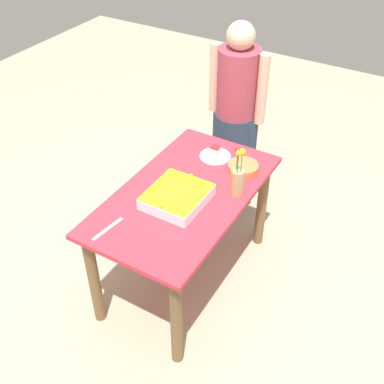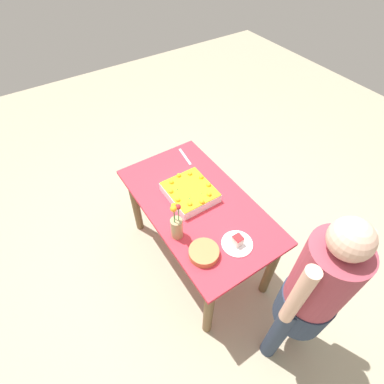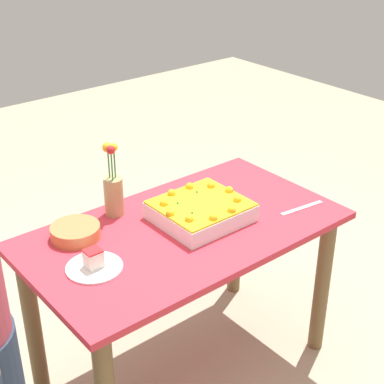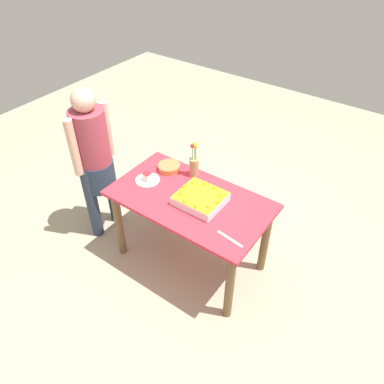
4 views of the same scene
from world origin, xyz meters
TOP-DOWN VIEW (x-y plane):
  - ground_plane at (0.00, 0.00)m, footprint 8.00×8.00m
  - dining_table at (0.00, 0.00)m, footprint 1.31×0.74m
  - sheet_cake at (0.10, 0.01)m, footprint 0.36×0.33m
  - serving_plate_with_slice at (-0.43, -0.02)m, footprint 0.21×0.21m
  - cake_knife at (0.50, -0.20)m, footprint 0.22×0.05m
  - flower_vase at (-0.16, 0.27)m, footprint 0.08×0.08m
  - fruit_bowl at (-0.38, 0.21)m, footprint 0.20×0.20m
  - person_standing at (-0.95, -0.13)m, footprint 0.31×0.45m

SIDE VIEW (x-z plane):
  - ground_plane at x=0.00m, z-range 0.00..0.00m
  - dining_table at x=0.00m, z-range 0.24..0.99m
  - cake_knife at x=0.50m, z-range 0.75..0.76m
  - serving_plate_with_slice at x=-0.43m, z-range 0.73..0.81m
  - fruit_bowl at x=-0.38m, z-range 0.75..0.80m
  - sheet_cake at x=0.10m, z-range 0.74..0.85m
  - person_standing at x=-0.95m, z-range 0.11..1.60m
  - flower_vase at x=-0.16m, z-range 0.70..1.03m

